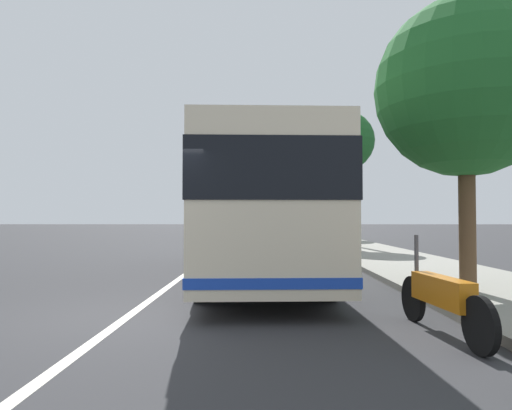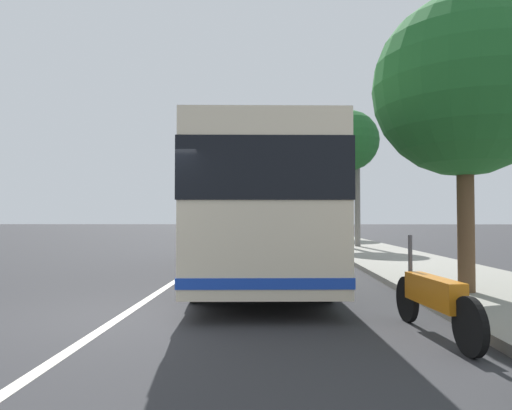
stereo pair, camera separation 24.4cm
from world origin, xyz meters
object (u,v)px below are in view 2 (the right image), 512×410
(car_ahead_same_lane, at_px, (271,228))
(car_oncoming, at_px, (219,228))
(utility_pole, at_px, (357,188))
(roadside_tree_far_block, at_px, (327,179))
(roadside_tree_mid_block, at_px, (349,142))
(roadside_tree_near_camera, at_px, (464,87))
(motorcycle_mid_row, at_px, (433,298))
(car_side_street, at_px, (235,225))
(coach_bus, at_px, (258,208))

(car_ahead_same_lane, bearing_deg, car_oncoming, 128.92)
(utility_pole, bearing_deg, roadside_tree_far_block, 3.91)
(roadside_tree_mid_block, bearing_deg, roadside_tree_near_camera, -179.86)
(motorcycle_mid_row, bearing_deg, car_side_street, 1.53)
(roadside_tree_near_camera, bearing_deg, car_oncoming, 15.43)
(car_side_street, relative_size, roadside_tree_mid_block, 0.68)
(coach_bus, distance_m, roadside_tree_far_block, 19.61)
(roadside_tree_near_camera, xyz_separation_m, roadside_tree_far_block, (22.25, -0.08, 0.14))
(utility_pole, bearing_deg, roadside_tree_mid_block, 155.74)
(roadside_tree_far_block, bearing_deg, motorcycle_mid_row, 176.20)
(coach_bus, relative_size, utility_pole, 1.85)
(roadside_tree_far_block, bearing_deg, car_side_street, 19.54)
(car_ahead_same_lane, height_order, utility_pole, utility_pole)
(motorcycle_mid_row, distance_m, roadside_tree_near_camera, 4.76)
(roadside_tree_mid_block, height_order, roadside_tree_far_block, roadside_tree_mid_block)
(car_ahead_same_lane, xyz_separation_m, utility_pole, (-18.03, -4.31, 2.34))
(car_oncoming, relative_size, utility_pole, 0.73)
(car_side_street, height_order, roadside_tree_far_block, roadside_tree_far_block)
(coach_bus, xyz_separation_m, roadside_tree_far_block, (19.03, -4.09, 2.36))
(car_ahead_same_lane, bearing_deg, motorcycle_mid_row, -177.58)
(car_side_street, distance_m, roadside_tree_far_block, 23.82)
(roadside_tree_far_block, xyz_separation_m, utility_pole, (-8.00, -0.55, -1.12))
(roadside_tree_far_block, bearing_deg, utility_pole, -176.09)
(car_oncoming, height_order, roadside_tree_far_block, roadside_tree_far_block)
(coach_bus, height_order, car_side_street, coach_bus)
(car_ahead_same_lane, bearing_deg, coach_bus, 178.34)
(roadside_tree_mid_block, bearing_deg, car_side_street, 13.80)
(motorcycle_mid_row, xyz_separation_m, roadside_tree_near_camera, (2.79, -1.59, 3.52))
(car_side_street, bearing_deg, car_ahead_same_lane, 14.23)
(motorcycle_mid_row, height_order, roadside_tree_near_camera, roadside_tree_near_camera)
(roadside_tree_far_block, bearing_deg, coach_bus, 167.86)
(car_ahead_same_lane, height_order, roadside_tree_near_camera, roadside_tree_near_camera)
(coach_bus, distance_m, car_ahead_same_lane, 29.08)
(roadside_tree_mid_block, bearing_deg, coach_bus, 157.41)
(coach_bus, distance_m, roadside_tree_near_camera, 5.60)
(motorcycle_mid_row, bearing_deg, roadside_tree_mid_block, -11.66)
(motorcycle_mid_row, distance_m, utility_pole, 17.37)
(roadside_tree_far_block, bearing_deg, car_oncoming, 51.01)
(coach_bus, height_order, roadside_tree_near_camera, roadside_tree_near_camera)
(roadside_tree_near_camera, xyz_separation_m, roadside_tree_mid_block, (12.80, 0.03, 1.08))
(coach_bus, xyz_separation_m, utility_pole, (11.03, -4.64, 1.23))
(utility_pole, bearing_deg, car_ahead_same_lane, 13.45)
(coach_bus, relative_size, roadside_tree_near_camera, 1.96)
(utility_pole, bearing_deg, roadside_tree_near_camera, 177.50)
(coach_bus, relative_size, motorcycle_mid_row, 4.71)
(car_ahead_same_lane, bearing_deg, roadside_tree_far_block, -160.43)
(car_ahead_same_lane, xyz_separation_m, roadside_tree_near_camera, (-32.28, -3.69, 3.32))
(car_side_street, relative_size, roadside_tree_near_camera, 0.78)
(car_side_street, xyz_separation_m, roadside_tree_far_block, (-22.21, -7.88, 3.44))
(car_oncoming, bearing_deg, roadside_tree_near_camera, 12.60)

